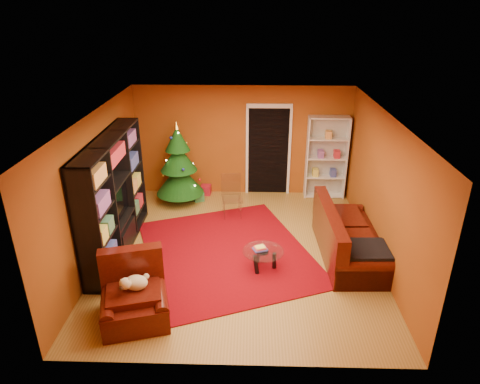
{
  "coord_description": "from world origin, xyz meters",
  "views": [
    {
      "loc": [
        0.21,
        -6.88,
        4.32
      ],
      "look_at": [
        0.0,
        0.4,
        1.05
      ],
      "focal_mm": 32.0,
      "sensor_mm": 36.0,
      "label": 1
    }
  ],
  "objects_px": {
    "rug": "(227,252)",
    "armchair": "(134,296)",
    "coffee_table": "(263,259)",
    "media_unit": "(114,196)",
    "christmas_tree": "(179,164)",
    "gift_box_red": "(206,190)",
    "dog": "(136,283)",
    "white_bookshelf": "(326,158)",
    "gift_box_green": "(199,196)",
    "acrylic_chair": "(232,199)",
    "sofa": "(350,233)"
  },
  "relations": [
    {
      "from": "rug",
      "to": "armchair",
      "type": "relative_size",
      "value": 3.27
    },
    {
      "from": "rug",
      "to": "armchair",
      "type": "bearing_deg",
      "value": -123.8
    },
    {
      "from": "white_bookshelf",
      "to": "acrylic_chair",
      "type": "height_order",
      "value": "white_bookshelf"
    },
    {
      "from": "gift_box_red",
      "to": "acrylic_chair",
      "type": "relative_size",
      "value": 0.28
    },
    {
      "from": "christmas_tree",
      "to": "coffee_table",
      "type": "distance_m",
      "value": 3.37
    },
    {
      "from": "armchair",
      "to": "sofa",
      "type": "relative_size",
      "value": 0.47
    },
    {
      "from": "gift_box_green",
      "to": "gift_box_red",
      "type": "height_order",
      "value": "gift_box_red"
    },
    {
      "from": "gift_box_red",
      "to": "sofa",
      "type": "xyz_separation_m",
      "value": [
        2.91,
        -2.65,
        0.36
      ]
    },
    {
      "from": "coffee_table",
      "to": "gift_box_green",
      "type": "bearing_deg",
      "value": 117.76
    },
    {
      "from": "white_bookshelf",
      "to": "rug",
      "type": "bearing_deg",
      "value": -129.23
    },
    {
      "from": "gift_box_red",
      "to": "acrylic_chair",
      "type": "bearing_deg",
      "value": -59.15
    },
    {
      "from": "media_unit",
      "to": "dog",
      "type": "xyz_separation_m",
      "value": [
        0.84,
        -1.89,
        -0.49
      ]
    },
    {
      "from": "christmas_tree",
      "to": "coffee_table",
      "type": "xyz_separation_m",
      "value": [
        1.87,
        -2.7,
        -0.75
      ]
    },
    {
      "from": "dog",
      "to": "acrylic_chair",
      "type": "xyz_separation_m",
      "value": [
        1.23,
        3.27,
        -0.18
      ]
    },
    {
      "from": "sofa",
      "to": "media_unit",
      "type": "bearing_deg",
      "value": 86.59
    },
    {
      "from": "rug",
      "to": "gift_box_green",
      "type": "distance_m",
      "value": 2.41
    },
    {
      "from": "white_bookshelf",
      "to": "dog",
      "type": "distance_m",
      "value": 5.57
    },
    {
      "from": "rug",
      "to": "armchair",
      "type": "xyz_separation_m",
      "value": [
        -1.24,
        -1.85,
        0.39
      ]
    },
    {
      "from": "christmas_tree",
      "to": "armchair",
      "type": "xyz_separation_m",
      "value": [
        -0.03,
        -4.05,
        -0.54
      ]
    },
    {
      "from": "coffee_table",
      "to": "rug",
      "type": "bearing_deg",
      "value": 142.82
    },
    {
      "from": "gift_box_red",
      "to": "coffee_table",
      "type": "height_order",
      "value": "coffee_table"
    },
    {
      "from": "gift_box_green",
      "to": "acrylic_chair",
      "type": "relative_size",
      "value": 0.27
    },
    {
      "from": "media_unit",
      "to": "christmas_tree",
      "type": "bearing_deg",
      "value": 67.83
    },
    {
      "from": "gift_box_green",
      "to": "dog",
      "type": "bearing_deg",
      "value": -95.71
    },
    {
      "from": "rug",
      "to": "acrylic_chair",
      "type": "xyz_separation_m",
      "value": [
        0.03,
        1.48,
        0.41
      ]
    },
    {
      "from": "white_bookshelf",
      "to": "sofa",
      "type": "bearing_deg",
      "value": -87.83
    },
    {
      "from": "dog",
      "to": "sofa",
      "type": "xyz_separation_m",
      "value": [
        3.46,
        1.77,
        -0.12
      ]
    },
    {
      "from": "rug",
      "to": "christmas_tree",
      "type": "xyz_separation_m",
      "value": [
        -1.21,
        2.19,
        0.93
      ]
    },
    {
      "from": "rug",
      "to": "sofa",
      "type": "height_order",
      "value": "sofa"
    },
    {
      "from": "gift_box_green",
      "to": "rug",
      "type": "bearing_deg",
      "value": -70.65
    },
    {
      "from": "rug",
      "to": "white_bookshelf",
      "type": "relative_size",
      "value": 1.67
    },
    {
      "from": "gift_box_red",
      "to": "dog",
      "type": "distance_m",
      "value": 4.48
    },
    {
      "from": "gift_box_green",
      "to": "coffee_table",
      "type": "height_order",
      "value": "coffee_table"
    },
    {
      "from": "rug",
      "to": "media_unit",
      "type": "distance_m",
      "value": 2.31
    },
    {
      "from": "white_bookshelf",
      "to": "gift_box_red",
      "type": "bearing_deg",
      "value": -179.63
    },
    {
      "from": "armchair",
      "to": "acrylic_chair",
      "type": "relative_size",
      "value": 1.22
    },
    {
      "from": "rug",
      "to": "sofa",
      "type": "xyz_separation_m",
      "value": [
        2.25,
        -0.02,
        0.46
      ]
    },
    {
      "from": "christmas_tree",
      "to": "dog",
      "type": "distance_m",
      "value": 4.0
    },
    {
      "from": "armchair",
      "to": "gift_box_green",
      "type": "bearing_deg",
      "value": 68.38
    },
    {
      "from": "christmas_tree",
      "to": "media_unit",
      "type": "bearing_deg",
      "value": -111.7
    },
    {
      "from": "acrylic_chair",
      "to": "gift_box_green",
      "type": "bearing_deg",
      "value": 128.19
    },
    {
      "from": "gift_box_red",
      "to": "coffee_table",
      "type": "relative_size",
      "value": 0.32
    },
    {
      "from": "gift_box_red",
      "to": "armchair",
      "type": "relative_size",
      "value": 0.23
    },
    {
      "from": "dog",
      "to": "coffee_table",
      "type": "relative_size",
      "value": 0.55
    },
    {
      "from": "armchair",
      "to": "christmas_tree",
      "type": "bearing_deg",
      "value": 74.02
    },
    {
      "from": "rug",
      "to": "media_unit",
      "type": "bearing_deg",
      "value": 177.25
    },
    {
      "from": "rug",
      "to": "acrylic_chair",
      "type": "bearing_deg",
      "value": 88.94
    },
    {
      "from": "media_unit",
      "to": "acrylic_chair",
      "type": "distance_m",
      "value": 2.58
    },
    {
      "from": "media_unit",
      "to": "gift_box_red",
      "type": "relative_size",
      "value": 12.21
    },
    {
      "from": "dog",
      "to": "gift_box_green",
      "type": "bearing_deg",
      "value": 68.77
    }
  ]
}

